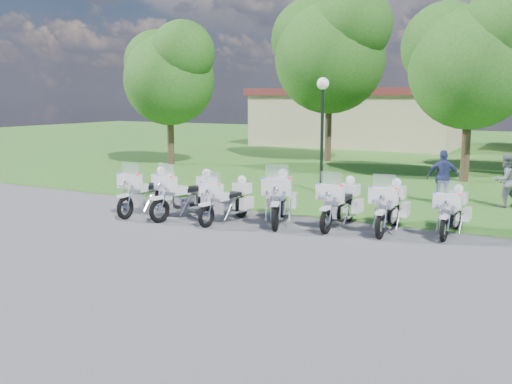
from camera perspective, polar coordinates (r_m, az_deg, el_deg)
The scene contains 16 objects.
ground at distance 14.89m, azimuth -2.97°, elevation -4.21°, with size 100.00×100.00×0.00m, color #515155.
grass_lawn at distance 40.17m, azimuth 17.80°, elevation 4.04°, with size 100.00×48.00×0.01m, color #336620.
motorcycle_0 at distance 17.71m, azimuth -10.88°, elevation 0.13°, with size 0.85×2.46×1.65m.
motorcycle_1 at distance 16.93m, azimuth -6.88°, elevation -0.17°, with size 1.20×2.45×1.68m.
motorcycle_2 at distance 16.24m, azimuth -2.87°, elevation -0.75°, with size 0.88×2.27×1.52m.
motorcycle_3 at distance 16.07m, azimuth 2.40°, elevation -0.52°, with size 1.42×2.49×1.75m.
motorcycle_4 at distance 15.76m, azimuth 8.43°, elevation -1.03°, with size 0.79×2.39×1.61m.
motorcycle_5 at distance 15.49m, azimuth 13.23°, elevation -1.36°, with size 0.85×2.41×1.62m.
motorcycle_6 at distance 15.59m, azimuth 19.05°, elevation -1.77°, with size 0.74×2.21×1.48m.
lamp_post at distance 21.09m, azimuth 6.67°, elevation 8.51°, with size 0.44×0.44×4.22m.
tree_0 at distance 30.37m, azimuth -8.71°, elevation 11.87°, with size 5.48×4.67×7.30m.
tree_1 at distance 31.84m, azimuth 7.35°, elevation 14.12°, with size 6.93×5.92×9.25m.
tree_2 at distance 25.35m, azimuth 20.64°, elevation 12.55°, with size 5.82×4.96×7.75m.
building_west at distance 42.55m, azimuth 10.21°, elevation 7.41°, with size 14.56×8.32×4.10m.
bystander_b at distance 19.96m, azimuth 23.65°, elevation 1.05°, with size 0.84×0.66×1.73m, color slate.
bystander_c at distance 19.75m, azimuth 18.21°, elevation 1.39°, with size 1.05×0.44×1.80m, color navy.
Camera 1 is at (7.64, -12.28, 3.54)m, focal length 40.00 mm.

